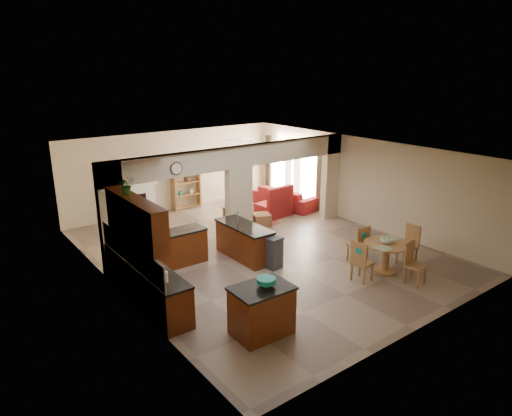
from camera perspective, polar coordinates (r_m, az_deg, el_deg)
floor at (r=12.73m, az=0.50°, el=-5.38°), size 10.00×10.00×0.00m
ceiling at (r=11.94m, az=0.53°, el=7.13°), size 10.00×10.00×0.00m
wall_back at (r=16.39m, az=-10.19°, el=4.64°), size 8.00×0.00×8.00m
wall_front at (r=9.05m, az=20.24°, el=-6.57°), size 8.00×0.00×8.00m
wall_left at (r=10.45m, az=-17.24°, el=-3.09°), size 0.00×10.00×10.00m
wall_right at (r=14.94m, az=12.82°, el=3.27°), size 0.00×10.00×10.00m
partition_left_pier at (r=11.44m, az=-17.57°, el=-1.37°), size 0.60×0.25×2.80m
partition_center_pier at (r=13.12m, az=-2.14°, el=0.41°), size 0.80×0.25×2.20m
partition_right_pier at (r=15.38m, az=9.27°, el=3.86°), size 0.60×0.25×2.80m
partition_header at (r=12.79m, az=-2.21°, el=6.43°), size 8.00×0.25×0.60m
kitchen_counter at (r=10.82m, az=-12.65°, el=-7.35°), size 2.52×3.29×1.48m
upper_cabinets at (r=9.63m, az=-14.85°, el=-1.33°), size 0.35×2.40×0.90m
peninsula at (r=12.14m, az=-1.43°, el=-4.20°), size 0.70×1.85×0.91m
wall_clock at (r=11.67m, az=-9.91°, el=4.89°), size 0.34×0.03×0.34m
rug at (r=14.97m, az=-0.73°, el=-1.84°), size 1.60×1.30×0.01m
fireplace at (r=15.80m, az=-14.93°, el=0.91°), size 1.60×0.35×1.20m
shelving_unit at (r=16.50m, az=-8.73°, el=3.01°), size 1.00×0.32×1.80m
window_a at (r=16.50m, az=6.65°, el=4.17°), size 0.02×0.90×1.90m
window_b at (r=17.74m, az=2.88°, el=5.17°), size 0.02×0.90×1.90m
glazed_door at (r=17.15m, az=4.68°, el=4.20°), size 0.02×0.70×2.10m
drape_a_left at (r=16.06m, az=8.01°, el=3.75°), size 0.10×0.28×2.30m
drape_a_right at (r=16.91m, az=5.16°, el=4.52°), size 0.10×0.28×2.30m
drape_b_left at (r=17.27m, az=4.05°, el=4.82°), size 0.10×0.28×2.30m
drape_b_right at (r=18.17m, az=1.57°, el=5.48°), size 0.10×0.28×2.30m
ceiling_fan at (r=15.24m, az=-1.86°, el=8.40°), size 1.00×1.00×0.10m
kitchen_island at (r=8.82m, az=0.71°, el=-12.68°), size 1.15×0.83×0.98m
teal_bowl at (r=8.58m, az=1.27°, el=-9.26°), size 0.36×0.36×0.17m
trash_can at (r=11.54m, az=2.29°, el=-5.78°), size 0.39×0.34×0.76m
dining_table at (r=11.72m, az=16.00°, el=-5.43°), size 1.13×1.13×0.77m
fruit_bowl at (r=11.57m, az=15.94°, el=-3.93°), size 0.27×0.27×0.15m
sofa at (r=16.64m, az=3.67°, el=1.35°), size 2.56×1.36×0.71m
chaise at (r=15.68m, az=2.21°, el=-0.15°), size 1.14×0.96×0.43m
armchair at (r=14.64m, az=-2.32°, el=-0.98°), size 0.82×0.84×0.64m
ottoman at (r=14.67m, az=0.69°, el=-1.47°), size 0.68×0.68×0.39m
plant at (r=9.77m, az=-15.93°, el=2.75°), size 0.35×0.31×0.38m
chair_north at (r=12.06m, az=12.89°, el=-4.30°), size 0.48×0.48×1.02m
chair_east at (r=12.42m, az=18.66°, el=-4.16°), size 0.43×0.43×1.02m
chair_south at (r=11.33m, az=19.00°, el=-6.26°), size 0.47×0.47×1.02m
chair_west at (r=11.05m, az=12.94°, el=-6.34°), size 0.47×0.47×1.02m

